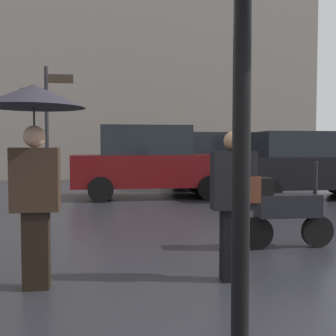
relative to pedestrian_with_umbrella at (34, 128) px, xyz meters
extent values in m
cylinder|color=black|center=(1.42, -2.21, -0.28)|extent=(0.10, 0.10, 2.69)
cube|color=black|center=(0.00, 0.00, -1.23)|extent=(0.26, 0.17, 0.79)
cube|color=#332319|center=(0.00, 0.00, -0.51)|extent=(0.47, 0.21, 0.64)
sphere|color=tan|center=(0.00, 0.00, -0.08)|extent=(0.22, 0.22, 0.22)
cylinder|color=black|center=(0.00, 0.00, 0.06)|extent=(0.02, 0.02, 0.30)
cone|color=#25232C|center=(0.00, 0.00, 0.32)|extent=(1.01, 1.01, 0.23)
cube|color=black|center=(2.05, -0.03, -1.24)|extent=(0.25, 0.16, 0.77)
cube|color=black|center=(2.05, -0.03, -0.54)|extent=(0.46, 0.21, 0.62)
sphere|color=#936B4C|center=(2.05, -0.03, -0.12)|extent=(0.21, 0.21, 0.21)
cube|color=#512819|center=(2.25, -0.03, -0.64)|extent=(0.12, 0.24, 0.28)
cylinder|color=black|center=(3.69, 1.23, -1.40)|extent=(0.46, 0.09, 0.46)
cylinder|color=black|center=(2.78, 1.23, -1.40)|extent=(0.46, 0.09, 0.46)
cube|color=black|center=(3.24, 1.23, -1.02)|extent=(0.91, 0.32, 0.32)
cube|color=black|center=(2.83, 1.23, -0.74)|extent=(0.28, 0.28, 0.24)
cylinder|color=black|center=(3.64, 1.23, -0.67)|extent=(0.06, 0.06, 0.55)
cube|color=#590C0F|center=(1.96, 7.33, -0.85)|extent=(4.47, 1.66, 0.88)
cube|color=black|center=(1.73, 7.33, 0.00)|extent=(2.46, 1.53, 0.81)
cylinder|color=black|center=(3.41, 8.16, -1.29)|extent=(0.67, 0.18, 0.67)
cylinder|color=black|center=(3.41, 6.50, -1.29)|extent=(0.67, 0.18, 0.67)
cylinder|color=black|center=(0.50, 8.16, -1.29)|extent=(0.67, 0.18, 0.67)
cylinder|color=black|center=(0.50, 6.50, -1.29)|extent=(0.67, 0.18, 0.67)
cube|color=black|center=(6.20, 6.61, -0.88)|extent=(4.43, 1.79, 0.86)
cube|color=black|center=(5.98, 6.61, -0.11)|extent=(2.43, 1.65, 0.69)
cylinder|color=black|center=(7.64, 7.50, -1.31)|extent=(0.63, 0.18, 0.63)
cylinder|color=black|center=(4.76, 7.50, -1.31)|extent=(0.63, 0.18, 0.63)
cylinder|color=black|center=(4.76, 5.71, -1.31)|extent=(0.63, 0.18, 0.63)
cube|color=gray|center=(4.59, 9.51, -0.88)|extent=(4.09, 1.80, 0.88)
cube|color=black|center=(4.39, 9.51, -0.07)|extent=(2.25, 1.66, 0.74)
cylinder|color=black|center=(5.92, 10.41, -1.32)|extent=(0.62, 0.18, 0.62)
cylinder|color=black|center=(5.92, 8.61, -1.32)|extent=(0.62, 0.18, 0.62)
cylinder|color=black|center=(3.26, 10.41, -1.32)|extent=(0.62, 0.18, 0.62)
cylinder|color=black|center=(3.26, 8.61, -1.32)|extent=(0.62, 0.18, 0.62)
cylinder|color=black|center=(-0.58, 4.75, -0.06)|extent=(0.08, 0.08, 3.13)
cube|color=#33281E|center=(-0.30, 4.75, 1.26)|extent=(0.56, 0.04, 0.18)
cube|color=#33281E|center=(-0.84, 4.75, 0.96)|extent=(0.52, 0.04, 0.18)
cube|color=gray|center=(1.47, 15.18, 5.42)|extent=(17.92, 2.09, 14.10)
camera|label=1|loc=(0.75, -4.26, -0.18)|focal=44.05mm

